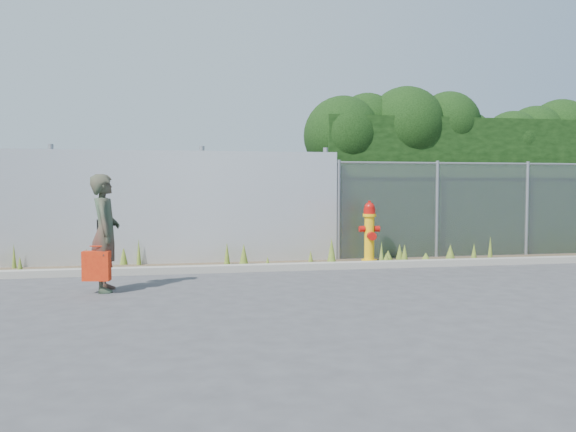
# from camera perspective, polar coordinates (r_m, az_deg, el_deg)

# --- Properties ---
(ground) EXTENTS (80.00, 80.00, 0.00)m
(ground) POSITION_cam_1_polar(r_m,az_deg,el_deg) (8.45, 3.77, -7.26)
(ground) COLOR #3D3C3F
(ground) RESTS_ON ground
(curb) EXTENTS (16.00, 0.22, 0.12)m
(curb) POSITION_cam_1_polar(r_m,az_deg,el_deg) (10.17, 1.25, -5.16)
(curb) COLOR gray
(curb) RESTS_ON ground
(weed_strip) EXTENTS (16.00, 1.27, 0.54)m
(weed_strip) POSITION_cam_1_polar(r_m,az_deg,el_deg) (10.92, 5.04, -4.36)
(weed_strip) COLOR #493A2A
(weed_strip) RESTS_ON ground
(corrugated_fence) EXTENTS (8.50, 0.21, 2.30)m
(corrugated_fence) POSITION_cam_1_polar(r_m,az_deg,el_deg) (11.13, -16.65, 0.81)
(corrugated_fence) COLOR silver
(corrugated_fence) RESTS_ON ground
(chainlink_fence) EXTENTS (6.50, 0.07, 2.05)m
(chainlink_fence) POSITION_cam_1_polar(r_m,az_deg,el_deg) (12.74, 19.15, 0.70)
(chainlink_fence) COLOR gray
(chainlink_fence) RESTS_ON ground
(hedge) EXTENTS (7.67, 1.83, 3.74)m
(hedge) POSITION_cam_1_polar(r_m,az_deg,el_deg) (13.58, 17.06, 5.19)
(hedge) COLOR black
(hedge) RESTS_ON ground
(fire_hydrant) EXTENTS (0.41, 0.37, 1.23)m
(fire_hydrant) POSITION_cam_1_polar(r_m,az_deg,el_deg) (11.20, 8.28, -1.69)
(fire_hydrant) COLOR yellow
(fire_hydrant) RESTS_ON ground
(woman) EXTENTS (0.43, 0.63, 1.68)m
(woman) POSITION_cam_1_polar(r_m,az_deg,el_deg) (8.45, -18.09, -1.64)
(woman) COLOR #0F603F
(woman) RESTS_ON ground
(red_tote_bag) EXTENTS (0.38, 0.14, 0.49)m
(red_tote_bag) POSITION_cam_1_polar(r_m,az_deg,el_deg) (8.31, -18.88, -4.82)
(red_tote_bag) COLOR #B61E0A
(black_shoulder_bag) EXTENTS (0.22, 0.09, 0.16)m
(black_shoulder_bag) POSITION_cam_1_polar(r_m,az_deg,el_deg) (8.67, -18.09, -0.87)
(black_shoulder_bag) COLOR black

